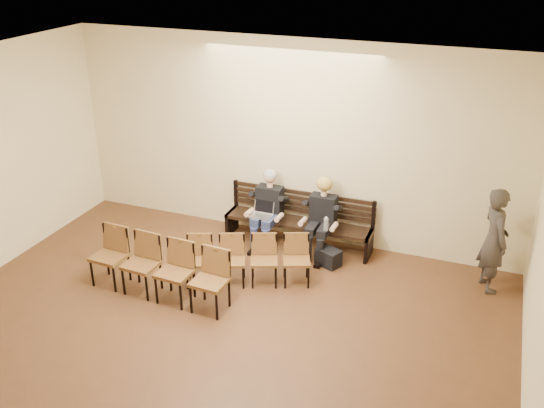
{
  "coord_description": "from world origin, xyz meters",
  "views": [
    {
      "loc": [
        3.26,
        -4.23,
        5.09
      ],
      "look_at": [
        0.04,
        4.05,
        1.0
      ],
      "focal_mm": 40.0,
      "sensor_mm": 36.0,
      "label": 1
    }
  ],
  "objects_px": {
    "seated_woman": "(321,219)",
    "bag": "(328,257)",
    "laptop": "(261,217)",
    "chair_row_front": "(157,269)",
    "chair_row_back": "(248,261)",
    "water_bottle": "(326,231)",
    "bench": "(298,233)",
    "passerby": "(495,233)",
    "seated_man": "(268,209)"
  },
  "relations": [
    {
      "from": "passerby",
      "to": "chair_row_front",
      "type": "bearing_deg",
      "value": 89.24
    },
    {
      "from": "water_bottle",
      "to": "seated_man",
      "type": "bearing_deg",
      "value": 165.59
    },
    {
      "from": "water_bottle",
      "to": "seated_woman",
      "type": "bearing_deg",
      "value": 119.52
    },
    {
      "from": "bench",
      "to": "chair_row_front",
      "type": "bearing_deg",
      "value": -121.8
    },
    {
      "from": "laptop",
      "to": "seated_man",
      "type": "bearing_deg",
      "value": 88.77
    },
    {
      "from": "seated_woman",
      "to": "seated_man",
      "type": "bearing_deg",
      "value": 180.0
    },
    {
      "from": "water_bottle",
      "to": "passerby",
      "type": "height_order",
      "value": "passerby"
    },
    {
      "from": "laptop",
      "to": "seated_woman",
      "type": "bearing_deg",
      "value": 23.13
    },
    {
      "from": "passerby",
      "to": "chair_row_front",
      "type": "relative_size",
      "value": 0.85
    },
    {
      "from": "chair_row_front",
      "to": "chair_row_back",
      "type": "distance_m",
      "value": 1.38
    },
    {
      "from": "bench",
      "to": "seated_man",
      "type": "bearing_deg",
      "value": -166.79
    },
    {
      "from": "bench",
      "to": "laptop",
      "type": "xyz_separation_m",
      "value": [
        -0.56,
        -0.32,
        0.36
      ]
    },
    {
      "from": "bench",
      "to": "bag",
      "type": "relative_size",
      "value": 6.73
    },
    {
      "from": "laptop",
      "to": "passerby",
      "type": "distance_m",
      "value": 3.75
    },
    {
      "from": "bench",
      "to": "passerby",
      "type": "height_order",
      "value": "passerby"
    },
    {
      "from": "bench",
      "to": "passerby",
      "type": "relative_size",
      "value": 1.36
    },
    {
      "from": "laptop",
      "to": "water_bottle",
      "type": "relative_size",
      "value": 1.47
    },
    {
      "from": "bench",
      "to": "laptop",
      "type": "height_order",
      "value": "laptop"
    },
    {
      "from": "bag",
      "to": "passerby",
      "type": "height_order",
      "value": "passerby"
    },
    {
      "from": "seated_woman",
      "to": "water_bottle",
      "type": "distance_m",
      "value": 0.34
    },
    {
      "from": "seated_woman",
      "to": "bag",
      "type": "xyz_separation_m",
      "value": [
        0.25,
        -0.36,
        -0.49
      ]
    },
    {
      "from": "bag",
      "to": "chair_row_front",
      "type": "height_order",
      "value": "chair_row_front"
    },
    {
      "from": "seated_man",
      "to": "chair_row_front",
      "type": "distance_m",
      "value": 2.35
    },
    {
      "from": "laptop",
      "to": "passerby",
      "type": "xyz_separation_m",
      "value": [
        3.73,
        0.07,
        0.37
      ]
    },
    {
      "from": "bench",
      "to": "chair_row_front",
      "type": "xyz_separation_m",
      "value": [
        -1.42,
        -2.28,
        0.24
      ]
    },
    {
      "from": "bench",
      "to": "chair_row_back",
      "type": "height_order",
      "value": "chair_row_back"
    },
    {
      "from": "seated_man",
      "to": "water_bottle",
      "type": "relative_size",
      "value": 5.38
    },
    {
      "from": "laptop",
      "to": "chair_row_front",
      "type": "bearing_deg",
      "value": -101.75
    },
    {
      "from": "seated_woman",
      "to": "water_bottle",
      "type": "xyz_separation_m",
      "value": [
        0.16,
        -0.29,
        -0.06
      ]
    },
    {
      "from": "bag",
      "to": "laptop",
      "type": "bearing_deg",
      "value": 172.65
    },
    {
      "from": "water_bottle",
      "to": "passerby",
      "type": "xyz_separation_m",
      "value": [
        2.56,
        0.16,
        0.38
      ]
    },
    {
      "from": "laptop",
      "to": "chair_row_front",
      "type": "xyz_separation_m",
      "value": [
        -0.86,
        -1.96,
        -0.12
      ]
    },
    {
      "from": "bag",
      "to": "chair_row_front",
      "type": "bearing_deg",
      "value": -139.66
    },
    {
      "from": "seated_woman",
      "to": "chair_row_front",
      "type": "height_order",
      "value": "seated_woman"
    },
    {
      "from": "passerby",
      "to": "chair_row_front",
      "type": "height_order",
      "value": "passerby"
    },
    {
      "from": "chair_row_back",
      "to": "laptop",
      "type": "bearing_deg",
      "value": 80.44
    },
    {
      "from": "water_bottle",
      "to": "chair_row_front",
      "type": "height_order",
      "value": "chair_row_front"
    },
    {
      "from": "seated_woman",
      "to": "laptop",
      "type": "xyz_separation_m",
      "value": [
        -1.01,
        -0.2,
        -0.05
      ]
    },
    {
      "from": "chair_row_front",
      "to": "water_bottle",
      "type": "bearing_deg",
      "value": 45.58
    },
    {
      "from": "passerby",
      "to": "bag",
      "type": "bearing_deg",
      "value": 70.75
    },
    {
      "from": "seated_man",
      "to": "bag",
      "type": "distance_m",
      "value": 1.37
    },
    {
      "from": "seated_man",
      "to": "seated_woman",
      "type": "xyz_separation_m",
      "value": [
        0.96,
        0.0,
        -0.03
      ]
    },
    {
      "from": "bench",
      "to": "bag",
      "type": "xyz_separation_m",
      "value": [
        0.7,
        -0.48,
        -0.08
      ]
    },
    {
      "from": "seated_woman",
      "to": "chair_row_back",
      "type": "bearing_deg",
      "value": -119.34
    },
    {
      "from": "seated_man",
      "to": "seated_woman",
      "type": "relative_size",
      "value": 1.05
    },
    {
      "from": "bench",
      "to": "bag",
      "type": "bearing_deg",
      "value": -34.55
    },
    {
      "from": "bench",
      "to": "chair_row_back",
      "type": "bearing_deg",
      "value": -101.79
    },
    {
      "from": "seated_woman",
      "to": "water_bottle",
      "type": "relative_size",
      "value": 5.12
    },
    {
      "from": "bench",
      "to": "chair_row_back",
      "type": "distance_m",
      "value": 1.51
    },
    {
      "from": "chair_row_front",
      "to": "chair_row_back",
      "type": "bearing_deg",
      "value": 39.15
    }
  ]
}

